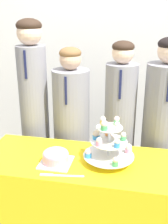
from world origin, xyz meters
TOP-DOWN VIEW (x-y plane):
  - wall_back at (0.00, 1.55)m, footprint 9.00×0.06m
  - table at (0.00, 0.28)m, footprint 1.33×0.56m
  - round_cake at (-0.13, 0.20)m, footprint 0.21×0.21m
  - cake_knife at (-0.10, 0.06)m, footprint 0.27×0.06m
  - cupcake_stand at (0.21, 0.29)m, footprint 0.34×0.34m
  - student_0 at (-0.50, 0.78)m, footprint 0.24×0.25m
  - student_1 at (-0.17, 0.78)m, footprint 0.30×0.31m
  - student_2 at (0.24, 0.78)m, footprint 0.25×0.26m
  - student_3 at (0.58, 0.78)m, footprint 0.32×0.32m

SIDE VIEW (x-z plane):
  - table at x=0.00m, z-range 0.00..0.70m
  - student_1 at x=-0.17m, z-range -0.04..1.35m
  - student_2 at x=0.24m, z-range -0.03..1.42m
  - student_3 at x=0.58m, z-range -0.04..1.44m
  - cake_knife at x=-0.10m, z-range 0.70..0.71m
  - round_cake at x=-0.13m, z-range 0.70..0.80m
  - student_0 at x=-0.50m, z-range 0.00..1.60m
  - cupcake_stand at x=0.21m, z-range 0.69..1.00m
  - wall_back at x=0.00m, z-range 0.00..2.70m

